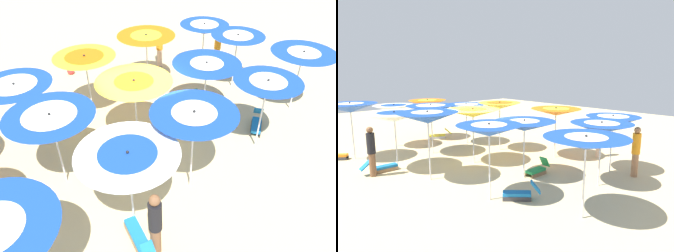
# 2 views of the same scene
# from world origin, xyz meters

# --- Properties ---
(ground) EXTENTS (40.10, 40.10, 0.04)m
(ground) POSITION_xyz_m (0.00, 0.00, -0.02)
(ground) COLOR beige
(beach_umbrella_0) EXTENTS (2.03, 2.03, 2.27)m
(beach_umbrella_0) POSITION_xyz_m (-3.36, 4.30, 2.01)
(beach_umbrella_0) COLOR silver
(beach_umbrella_0) RESTS_ON ground
(beach_umbrella_1) EXTENTS (2.23, 2.23, 2.31)m
(beach_umbrella_1) POSITION_xyz_m (-3.31, 1.62, 2.09)
(beach_umbrella_1) COLOR silver
(beach_umbrella_1) RESTS_ON ground
(beach_umbrella_2) EXTENTS (2.05, 2.05, 2.43)m
(beach_umbrella_2) POSITION_xyz_m (-2.35, -1.05, 2.21)
(beach_umbrella_2) COLOR silver
(beach_umbrella_2) RESTS_ON ground
(beach_umbrella_3) EXTENTS (2.21, 2.21, 2.18)m
(beach_umbrella_3) POSITION_xyz_m (-1.97, -3.32, 1.92)
(beach_umbrella_3) COLOR silver
(beach_umbrella_3) RESTS_ON ground
(beach_umbrella_5) EXTENTS (2.07, 2.07, 2.27)m
(beach_umbrella_5) POSITION_xyz_m (-1.73, 4.75, 2.04)
(beach_umbrella_5) COLOR silver
(beach_umbrella_5) RESTS_ON ground
(beach_umbrella_6) EXTENTS (2.29, 2.29, 2.20)m
(beach_umbrella_6) POSITION_xyz_m (-0.42, 2.45, 1.96)
(beach_umbrella_6) COLOR silver
(beach_umbrella_6) RESTS_ON ground
(beach_umbrella_7) EXTENTS (2.25, 2.25, 2.38)m
(beach_umbrella_7) POSITION_xyz_m (-0.15, -0.26, 2.16)
(beach_umbrella_7) COLOR silver
(beach_umbrella_7) RESTS_ON ground
(beach_umbrella_8) EXTENTS (2.27, 2.27, 2.37)m
(beach_umbrella_8) POSITION_xyz_m (0.41, -2.76, 2.11)
(beach_umbrella_8) COLOR silver
(beach_umbrella_8) RESTS_ON ground
(beach_umbrella_10) EXTENTS (2.24, 2.24, 2.32)m
(beach_umbrella_10) POSITION_xyz_m (0.66, 5.67, 2.10)
(beach_umbrella_10) COLOR silver
(beach_umbrella_10) RESTS_ON ground
(beach_umbrella_11) EXTENTS (1.98, 1.98, 2.43)m
(beach_umbrella_11) POSITION_xyz_m (1.74, 3.07, 2.19)
(beach_umbrella_11) COLOR silver
(beach_umbrella_11) RESTS_ON ground
(beach_umbrella_12) EXTENTS (2.17, 2.17, 2.55)m
(beach_umbrella_12) POSITION_xyz_m (2.22, 0.28, 2.29)
(beach_umbrella_12) COLOR silver
(beach_umbrella_12) RESTS_ON ground
(beach_umbrella_13) EXTENTS (2.28, 2.28, 2.37)m
(beach_umbrella_13) POSITION_xyz_m (2.63, -1.62, 2.14)
(beach_umbrella_13) COLOR silver
(beach_umbrella_13) RESTS_ON ground
(lounger_1) EXTENTS (1.05, 0.39, 0.62)m
(lounger_1) POSITION_xyz_m (-1.01, 2.59, 0.21)
(lounger_1) COLOR olive
(lounger_1) RESTS_ON ground
(lounger_3) EXTENTS (1.07, 1.05, 0.60)m
(lounger_3) POSITION_xyz_m (1.05, 3.69, 0.20)
(lounger_3) COLOR #333338
(lounger_3) RESTS_ON ground
(lounger_4) EXTENTS (1.40, 0.36, 0.56)m
(lounger_4) POSITION_xyz_m (3.23, -1.75, 0.20)
(lounger_4) COLOR olive
(lounger_4) RESTS_ON ground
(beachgoer_0) EXTENTS (0.30, 0.30, 1.90)m
(beachgoer_0) POSITION_xyz_m (-3.52, 5.20, 1.01)
(beachgoer_0) COLOR #A3704C
(beachgoer_0) RESTS_ON ground
(beachgoer_1) EXTENTS (0.30, 0.30, 1.90)m
(beachgoer_1) POSITION_xyz_m (3.63, -1.49, 1.01)
(beachgoer_1) COLOR brown
(beachgoer_1) RESTS_ON ground
(beachgoer_2) EXTENTS (0.30, 0.30, 1.76)m
(beachgoer_2) POSITION_xyz_m (-4.83, 2.95, 0.93)
(beachgoer_2) COLOR beige
(beachgoer_2) RESTS_ON ground
(beach_ball) EXTENTS (0.32, 0.32, 0.32)m
(beach_ball) POSITION_xyz_m (-5.99, -0.91, 0.16)
(beach_ball) COLOR red
(beach_ball) RESTS_ON ground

